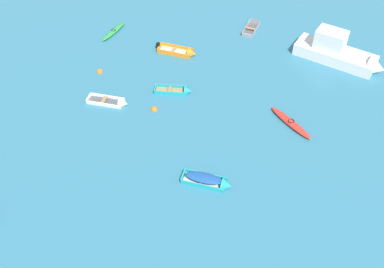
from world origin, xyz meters
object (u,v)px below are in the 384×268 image
at_px(kayak_red_near_right, 291,123).
at_px(mooring_buoy_central, 154,110).
at_px(motor_launch_white_far_back, 341,54).
at_px(rowboat_grey_far_left, 253,24).
at_px(rowboat_orange_back_row_center, 184,52).
at_px(rowboat_turquoise_distant_center, 180,91).
at_px(rowboat_turquoise_back_row_left, 212,181).
at_px(kayak_green_near_camera, 114,31).
at_px(rowboat_white_foreground_center, 116,103).
at_px(mooring_buoy_between_boats_right, 100,72).

xyz_separation_m(kayak_red_near_right, mooring_buoy_central, (-8.84, 2.67, -0.17)).
xyz_separation_m(motor_launch_white_far_back, rowboat_grey_far_left, (-5.38, 5.94, -0.62)).
distance_m(rowboat_orange_back_row_center, rowboat_turquoise_distant_center, 4.70).
height_order(rowboat_orange_back_row_center, mooring_buoy_central, rowboat_orange_back_row_center).
bearing_deg(rowboat_grey_far_left, rowboat_orange_back_row_center, -152.40).
relative_size(rowboat_turquoise_back_row_left, rowboat_grey_far_left, 1.11).
bearing_deg(motor_launch_white_far_back, rowboat_turquoise_back_row_left, -137.93).
height_order(kayak_green_near_camera, rowboat_orange_back_row_center, rowboat_orange_back_row_center).
bearing_deg(kayak_red_near_right, rowboat_turquoise_back_row_left, -144.52).
bearing_deg(motor_launch_white_far_back, rowboat_white_foreground_center, -171.04).
xyz_separation_m(kayak_red_near_right, mooring_buoy_between_boats_right, (-12.57, 7.43, -0.17)).
bearing_deg(rowboat_turquoise_distant_center, rowboat_orange_back_row_center, 80.26).
xyz_separation_m(motor_launch_white_far_back, kayak_green_near_camera, (-17.18, 6.41, -0.62)).
bearing_deg(kayak_red_near_right, mooring_buoy_between_boats_right, 149.40).
xyz_separation_m(rowboat_turquoise_back_row_left, mooring_buoy_between_boats_right, (-6.57, 11.71, -0.26)).
bearing_deg(rowboat_orange_back_row_center, kayak_green_near_camera, 144.83).
bearing_deg(rowboat_white_foreground_center, mooring_buoy_between_boats_right, 107.03).
relative_size(motor_launch_white_far_back, rowboat_turquoise_distant_center, 2.32).
xyz_separation_m(rowboat_grey_far_left, mooring_buoy_between_boats_right, (-12.90, -4.80, -0.14)).
distance_m(kayak_green_near_camera, kayak_red_near_right, 17.12).
bearing_deg(kayak_green_near_camera, rowboat_grey_far_left, -2.31).
xyz_separation_m(rowboat_turquoise_distant_center, mooring_buoy_between_boats_right, (-5.72, 3.18, -0.14)).
distance_m(rowboat_turquoise_back_row_left, kayak_red_near_right, 7.37).
height_order(rowboat_orange_back_row_center, mooring_buoy_between_boats_right, rowboat_orange_back_row_center).
relative_size(rowboat_turquoise_back_row_left, rowboat_turquoise_distant_center, 1.10).
relative_size(kayak_red_near_right, rowboat_turquoise_distant_center, 1.27).
distance_m(kayak_green_near_camera, mooring_buoy_between_boats_right, 5.39).
height_order(kayak_red_near_right, mooring_buoy_central, kayak_red_near_right).
distance_m(rowboat_grey_far_left, mooring_buoy_central, 13.25).
height_order(mooring_buoy_between_boats_right, mooring_buoy_central, same).
distance_m(motor_launch_white_far_back, mooring_buoy_between_boats_right, 18.33).
relative_size(kayak_red_near_right, mooring_buoy_between_boats_right, 7.46).
bearing_deg(rowboat_turquoise_back_row_left, kayak_red_near_right, 35.48).
bearing_deg(kayak_red_near_right, rowboat_orange_back_row_center, 124.25).
distance_m(kayak_green_near_camera, rowboat_white_foreground_center, 9.11).
distance_m(kayak_red_near_right, mooring_buoy_between_boats_right, 14.60).
bearing_deg(motor_launch_white_far_back, kayak_red_near_right, -132.22).
bearing_deg(rowboat_orange_back_row_center, kayak_red_near_right, -55.75).
distance_m(motor_launch_white_far_back, kayak_red_near_right, 8.52).
bearing_deg(rowboat_grey_far_left, kayak_red_near_right, -91.56).
relative_size(rowboat_orange_back_row_center, rowboat_white_foreground_center, 1.06).
xyz_separation_m(rowboat_turquoise_back_row_left, rowboat_white_foreground_center, (-5.39, 7.88, -0.13)).
bearing_deg(rowboat_orange_back_row_center, rowboat_grey_far_left, 27.60).
relative_size(motor_launch_white_far_back, mooring_buoy_between_boats_right, 13.60).
relative_size(rowboat_turquoise_distant_center, mooring_buoy_between_boats_right, 5.86).
xyz_separation_m(rowboat_turquoise_back_row_left, kayak_green_near_camera, (-5.47, 16.99, -0.11)).
bearing_deg(kayak_red_near_right, rowboat_turquoise_distant_center, 148.15).
distance_m(rowboat_turquoise_distant_center, mooring_buoy_central, 2.54).
xyz_separation_m(rowboat_turquoise_back_row_left, mooring_buoy_central, (-2.83, 6.95, -0.26)).
xyz_separation_m(rowboat_orange_back_row_center, kayak_red_near_right, (6.06, -8.89, -0.00)).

